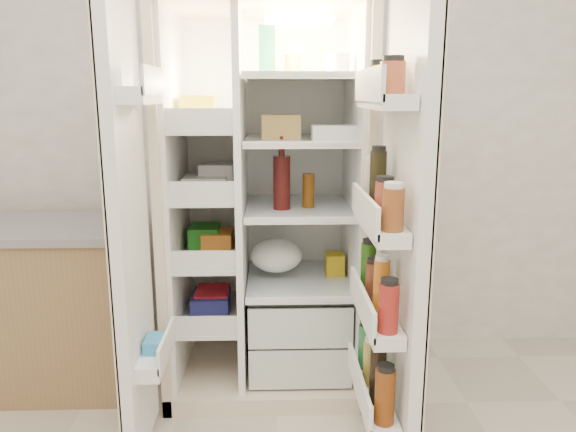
{
  "coord_description": "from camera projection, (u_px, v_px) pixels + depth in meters",
  "views": [
    {
      "loc": [
        -0.02,
        -0.93,
        1.4
      ],
      "look_at": [
        0.05,
        1.25,
        0.92
      ],
      "focal_mm": 34.0,
      "sensor_mm": 36.0,
      "label": 1
    }
  ],
  "objects": [
    {
      "name": "wall_back",
      "position": [
        274.0,
        105.0,
        2.87
      ],
      "size": [
        4.0,
        0.02,
        2.7
      ],
      "primitive_type": "cube",
      "color": "white",
      "rests_on": "floor"
    },
    {
      "name": "refrigerator",
      "position": [
        269.0,
        233.0,
        2.66
      ],
      "size": [
        0.92,
        0.7,
        1.8
      ],
      "color": "beige",
      "rests_on": "floor"
    },
    {
      "name": "freezer_door",
      "position": [
        130.0,
        235.0,
        2.03
      ],
      "size": [
        0.15,
        0.4,
        1.72
      ],
      "color": "white",
      "rests_on": "floor"
    },
    {
      "name": "fridge_door",
      "position": [
        397.0,
        244.0,
        1.97
      ],
      "size": [
        0.17,
        0.58,
        1.72
      ],
      "color": "white",
      "rests_on": "floor"
    },
    {
      "name": "kitchen_counter",
      "position": [
        24.0,
        304.0,
        2.65
      ],
      "size": [
        1.11,
        0.59,
        0.81
      ],
      "color": "olive",
      "rests_on": "floor"
    }
  ]
}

